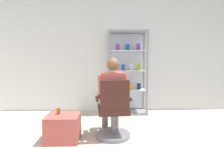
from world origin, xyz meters
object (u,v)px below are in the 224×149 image
object	(u,v)px
seated_shopkeeper	(112,93)
tea_glass	(58,111)
storage_crate	(63,127)
display_cabinet_main	(127,72)
office_chair	(114,114)

from	to	relation	value
seated_shopkeeper	tea_glass	size ratio (longest dim) A/B	12.75
storage_crate	display_cabinet_main	bearing A→B (deg)	52.98
seated_shopkeeper	tea_glass	xyz separation A→B (m)	(-0.86, -0.17, -0.26)
office_chair	tea_glass	bearing A→B (deg)	-179.70
office_chair	tea_glass	xyz separation A→B (m)	(-0.87, -0.00, 0.06)
seated_shopkeeper	display_cabinet_main	bearing A→B (deg)	73.67
tea_glass	storage_crate	bearing A→B (deg)	-27.91
seated_shopkeeper	storage_crate	size ratio (longest dim) A/B	2.55
office_chair	storage_crate	world-z (taller)	office_chair
seated_shopkeeper	storage_crate	bearing A→B (deg)	-164.94
seated_shopkeeper	tea_glass	world-z (taller)	seated_shopkeeper
seated_shopkeeper	storage_crate	world-z (taller)	seated_shopkeeper
storage_crate	office_chair	bearing A→B (deg)	3.36
display_cabinet_main	storage_crate	distance (m)	2.09
display_cabinet_main	storage_crate	xyz separation A→B (m)	(-1.17, -1.55, -0.76)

